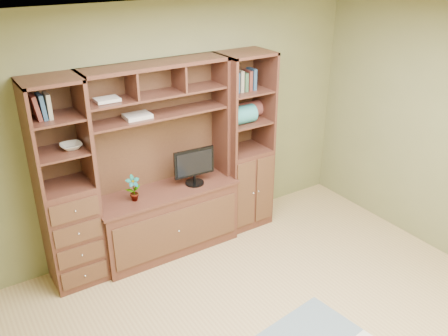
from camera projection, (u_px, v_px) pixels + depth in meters
room at (296, 205)px, 3.53m from camera, size 4.60×4.10×2.64m
center_hutch at (165, 164)px, 4.84m from camera, size 1.54×0.53×2.05m
left_tower at (65, 187)px, 4.38m from camera, size 0.50×0.45×2.05m
right_tower at (245, 143)px, 5.38m from camera, size 0.55×0.45×2.05m
monitor at (194, 160)px, 4.98m from camera, size 0.47×0.23×0.55m
orchid at (133, 188)px, 4.70m from camera, size 0.15×0.10×0.28m
magazines at (137, 116)px, 4.58m from camera, size 0.25×0.19×0.04m
bowl at (71, 146)px, 4.27m from camera, size 0.19×0.19×0.05m
blanket_teal at (240, 115)px, 5.13m from camera, size 0.34×0.20×0.20m
blanket_red at (250, 110)px, 5.35m from camera, size 0.32×0.18×0.18m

